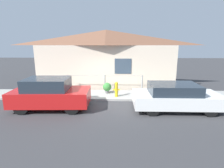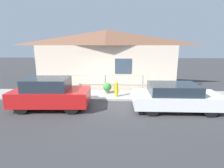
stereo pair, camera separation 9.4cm
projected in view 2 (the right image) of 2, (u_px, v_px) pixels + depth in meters
name	position (u px, v px, depth m)	size (l,w,h in m)	color
ground_plane	(103.00, 101.00, 9.67)	(60.00, 60.00, 0.00)	#38383A
sidewalk	(104.00, 95.00, 10.60)	(24.00, 1.92, 0.11)	#9E9E99
house	(106.00, 41.00, 12.11)	(9.81, 2.23, 4.04)	beige
fence	(105.00, 82.00, 11.24)	(4.90, 0.10, 1.04)	#999993
car_left	(50.00, 93.00, 8.44)	(3.71, 1.87, 1.50)	red
car_right	(175.00, 97.00, 8.23)	(4.05, 1.79, 1.27)	white
fire_hydrant	(116.00, 89.00, 9.99)	(0.41, 0.18, 0.87)	yellow
potted_plant_near_hydrant	(107.00, 87.00, 10.73)	(0.52, 0.52, 0.65)	slate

